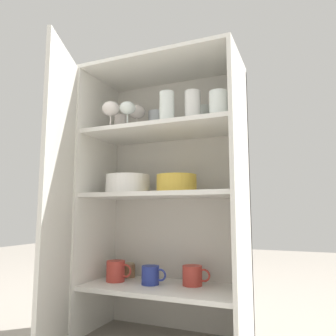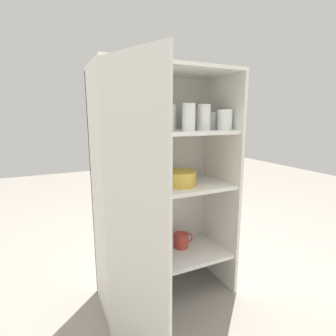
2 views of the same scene
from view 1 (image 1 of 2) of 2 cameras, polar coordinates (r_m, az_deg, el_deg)
cupboard_back_panel at (r=1.70m, az=1.48°, el=-5.54°), size 0.75×0.02×1.26m
cupboard_side_left at (r=1.72m, az=-12.25°, el=-5.38°), size 0.02×0.37×1.26m
cupboard_side_right at (r=1.43m, az=12.68°, el=-4.94°), size 0.02×0.37×1.26m
cupboard_top_panel at (r=1.69m, az=-0.89°, el=16.91°), size 0.75×0.37×0.02m
shelf_board_lower at (r=1.57m, az=-0.97°, el=-20.16°), size 0.71×0.34×0.02m
shelf_board_middle at (r=1.54m, az=-0.94°, el=-4.76°), size 0.71×0.34×0.02m
shelf_board_upper at (r=1.58m, az=-0.91°, el=6.37°), size 0.71×0.34×0.02m
cupboard_door at (r=1.40m, az=-18.57°, el=-4.67°), size 0.16×0.35×1.26m
tumbler_glass_0 at (r=1.47m, az=4.32°, el=10.65°), size 0.07×0.07×0.14m
tumbler_glass_1 at (r=1.59m, az=6.40°, el=8.74°), size 0.07×0.07×0.11m
tumbler_glass_2 at (r=1.72m, az=-2.08°, el=7.77°), size 0.08×0.08×0.13m
tumbler_glass_3 at (r=1.59m, az=-0.38°, el=9.14°), size 0.06×0.06×0.13m
tumbler_glass_4 at (r=1.48m, az=-0.19°, el=10.55°), size 0.07×0.07×0.14m
tumbler_glass_5 at (r=1.50m, az=8.71°, el=9.61°), size 0.07×0.07×0.10m
tumbler_glass_6 at (r=1.42m, az=8.80°, el=10.90°), size 0.08×0.08×0.11m
tumbler_glass_7 at (r=1.70m, az=-8.25°, el=7.43°), size 0.06×0.06×0.10m
wine_glass_0 at (r=1.69m, az=-5.45°, el=9.57°), size 0.09×0.09×0.14m
wine_glass_1 at (r=1.62m, az=-9.92°, el=10.01°), size 0.09×0.09×0.14m
wine_glass_2 at (r=1.57m, az=-7.06°, el=10.15°), size 0.08×0.08×0.12m
plate_stack_white at (r=1.60m, az=-7.01°, el=-2.84°), size 0.21×0.21×0.09m
mixing_bowl_large at (r=1.50m, az=1.50°, el=-2.62°), size 0.18×0.18×0.08m
coffee_mug_primary at (r=1.57m, az=4.34°, el=-18.17°), size 0.13×0.09×0.09m
coffee_mug_extra_1 at (r=1.59m, az=-3.01°, el=-18.13°), size 0.12×0.08×0.08m
coffee_mug_extra_2 at (r=1.67m, az=-9.03°, el=-17.30°), size 0.13×0.09×0.10m
storage_jar at (r=1.77m, az=-6.78°, el=-17.26°), size 0.06×0.06×0.07m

